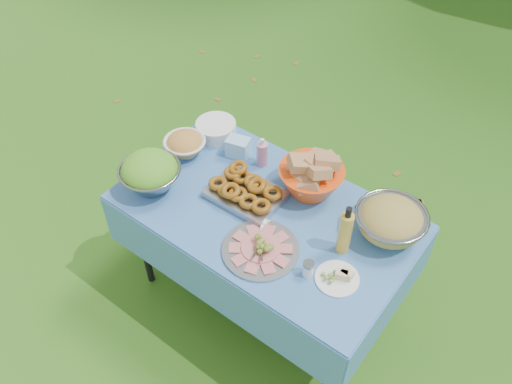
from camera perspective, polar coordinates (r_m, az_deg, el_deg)
ground at (r=3.29m, az=0.82°, el=-10.88°), size 80.00×80.00×0.00m
picnic_table at (r=2.98m, az=0.90°, el=-6.88°), size 1.46×0.86×0.76m
salad_bowl at (r=2.78m, az=-11.11°, el=2.03°), size 0.38×0.38×0.21m
pasta_bowl_white at (r=2.98m, az=-7.52°, el=5.05°), size 0.23×0.23×0.13m
plate_stack at (r=3.09m, az=-4.23°, el=6.63°), size 0.29×0.29×0.08m
wipes_box at (r=2.94m, az=-1.88°, el=4.71°), size 0.14×0.12×0.11m
sanitizer_bottle at (r=2.87m, az=0.66°, el=4.25°), size 0.06×0.06×0.17m
bread_bowl at (r=2.72m, az=5.86°, el=1.83°), size 0.36×0.36×0.22m
pasta_bowl_steel at (r=2.60m, az=14.01°, el=-2.92°), size 0.45×0.45×0.18m
fried_tray at (r=2.72m, az=-1.10°, el=0.05°), size 0.37×0.27×0.09m
charcuterie_platter at (r=2.50m, az=0.49°, el=-5.59°), size 0.40×0.40×0.08m
oil_bottle at (r=2.45m, az=9.39°, el=-3.95°), size 0.08×0.08×0.28m
cheese_plate at (r=2.44m, az=8.59°, el=-8.69°), size 0.25×0.25×0.05m
shaker at (r=2.43m, az=5.53°, el=-8.06°), size 0.06×0.06×0.08m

